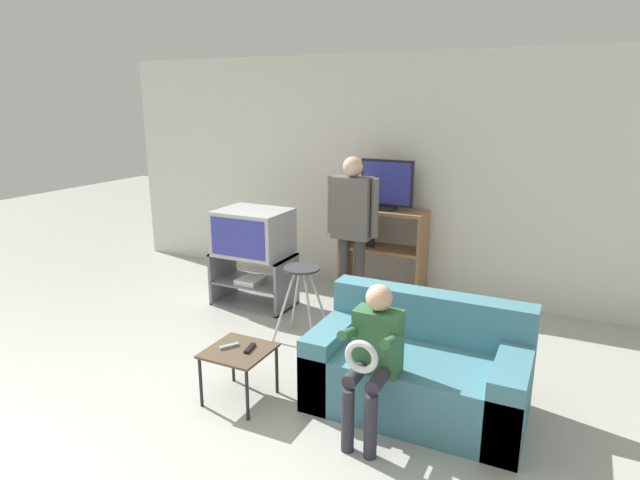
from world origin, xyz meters
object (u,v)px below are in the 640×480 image
at_px(couch, 418,371).
at_px(snack_table, 239,356).
at_px(remote_control_white, 229,346).
at_px(person_standing_adult, 352,221).
at_px(television_main, 253,232).
at_px(person_seated_child, 373,351).
at_px(remote_control_black, 250,348).
at_px(television_flat, 387,186).
at_px(media_shelf, 382,252).
at_px(tv_stand, 254,280).
at_px(folding_stool, 302,283).

bearing_deg(couch, snack_table, -157.81).
relative_size(remote_control_white, person_standing_adult, 0.09).
bearing_deg(television_main, snack_table, -60.67).
xyz_separation_m(television_main, person_seated_child, (1.93, -1.61, -0.20)).
bearing_deg(remote_control_black, television_flat, 75.79).
xyz_separation_m(media_shelf, snack_table, (-0.19, -2.50, -0.15)).
xyz_separation_m(media_shelf, television_flat, (0.03, -0.00, 0.73)).
distance_m(remote_control_white, person_seated_child, 1.10).
xyz_separation_m(snack_table, remote_control_black, (0.07, 0.04, 0.06)).
distance_m(tv_stand, television_main, 0.52).
height_order(remote_control_black, couch, couch).
height_order(tv_stand, television_main, television_main).
relative_size(tv_stand, person_standing_adult, 0.52).
relative_size(media_shelf, television_flat, 1.69).
bearing_deg(person_standing_adult, snack_table, -93.36).
distance_m(folding_stool, remote_control_black, 1.07).
distance_m(tv_stand, snack_table, 1.87).
distance_m(media_shelf, snack_table, 2.51).
distance_m(media_shelf, person_standing_adult, 0.83).
xyz_separation_m(media_shelf, person_standing_adult, (-0.08, -0.68, 0.47)).
distance_m(media_shelf, remote_control_black, 2.47).
bearing_deg(media_shelf, tv_stand, -142.07).
relative_size(folding_stool, snack_table, 1.57).
xyz_separation_m(tv_stand, couch, (2.11, -1.14, 0.00)).
height_order(tv_stand, person_standing_adult, person_standing_adult).
height_order(folding_stool, couch, couch).
distance_m(television_main, television_flat, 1.49).
bearing_deg(media_shelf, person_seated_child, -71.72).
relative_size(television_main, couch, 0.48).
xyz_separation_m(media_shelf, folding_stool, (-0.25, -1.41, 0.05)).
bearing_deg(tv_stand, person_seated_child, -39.62).
xyz_separation_m(folding_stool, person_standing_adult, (0.17, 0.73, 0.43)).
relative_size(television_flat, remote_control_white, 4.00).
relative_size(media_shelf, remote_control_white, 6.74).
bearing_deg(remote_control_white, person_seated_child, 34.23).
height_order(folding_stool, remote_control_black, folding_stool).
height_order(television_main, couch, television_main).
bearing_deg(couch, folding_stool, 154.01).
bearing_deg(folding_stool, television_flat, 78.63).
relative_size(snack_table, person_seated_child, 0.44).
bearing_deg(television_flat, media_shelf, 175.76).
bearing_deg(person_seated_child, folding_stool, 135.17).
relative_size(snack_table, remote_control_black, 3.05).
bearing_deg(media_shelf, person_standing_adult, -97.05).
bearing_deg(media_shelf, remote_control_black, -92.71).
distance_m(television_main, remote_control_black, 1.92).
height_order(television_flat, person_standing_adult, person_standing_adult).
bearing_deg(couch, television_flat, 115.57).
distance_m(television_main, folding_stool, 1.05).
height_order(media_shelf, person_seated_child, person_seated_child).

